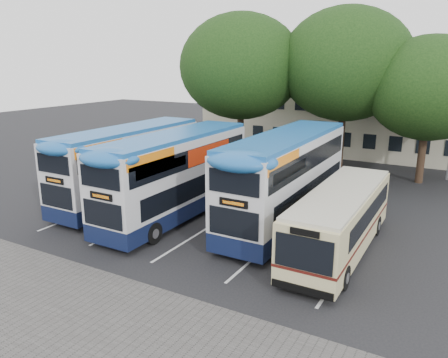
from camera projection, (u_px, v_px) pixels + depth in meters
name	position (u px, v px, depth m)	size (l,w,h in m)	color
ground	(237.00, 279.00, 16.55)	(120.00, 120.00, 0.00)	black
paving_strip	(103.00, 333.00, 13.30)	(40.00, 6.00, 0.01)	#595654
bay_lines	(218.00, 221.00, 22.53)	(14.12, 11.00, 0.01)	silver
depot_building	(380.00, 118.00, 38.41)	(32.40, 8.40, 6.20)	#B0A98D
tree_left	(241.00, 67.00, 32.37)	(9.16, 9.16, 11.52)	black
tree_mid	(346.00, 64.00, 30.72)	(9.36, 9.36, 11.78)	black
tree_right	(430.00, 88.00, 28.16)	(7.95, 7.95, 9.71)	black
bus_dd_left	(130.00, 161.00, 25.16)	(2.55, 10.53, 4.39)	#10183A
bus_dd_mid	(177.00, 172.00, 22.68)	(2.59, 10.68, 4.45)	#10183A
bus_dd_right	(286.00, 175.00, 21.70)	(2.67, 11.01, 4.59)	#10183A
bus_single	(341.00, 217.00, 18.66)	(2.37, 9.31, 2.78)	beige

